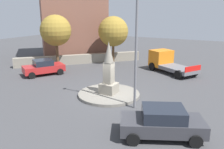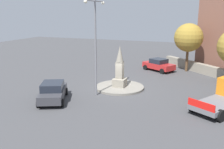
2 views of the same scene
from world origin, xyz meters
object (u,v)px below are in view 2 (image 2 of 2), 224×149
object	(u,v)px
streetlamp	(95,37)
car_red_near_island	(159,65)
monument	(120,70)
tree_mid_cluster	(189,38)
car_dark_grey_far_side	(53,91)

from	to	relation	value
streetlamp	car_red_near_island	size ratio (longest dim) A/B	1.97
streetlamp	monument	bearing A→B (deg)	-25.14
monument	tree_mid_cluster	bearing A→B (deg)	-28.51
monument	car_red_near_island	distance (m)	8.97
monument	streetlamp	bearing A→B (deg)	154.86
monument	car_dark_grey_far_side	xyz separation A→B (m)	(-5.30, 3.92, -0.96)
streetlamp	car_red_near_island	world-z (taller)	streetlamp
car_red_near_island	streetlamp	bearing A→B (deg)	163.84
monument	tree_mid_cluster	xyz separation A→B (m)	(9.73, -5.28, 2.35)
streetlamp	car_dark_grey_far_side	world-z (taller)	streetlamp
car_red_near_island	tree_mid_cluster	bearing A→B (deg)	-72.11
monument	car_red_near_island	world-z (taller)	monument
car_red_near_island	monument	bearing A→B (deg)	166.78
car_red_near_island	car_dark_grey_far_side	distance (m)	15.20
car_red_near_island	car_dark_grey_far_side	world-z (taller)	car_dark_grey_far_side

